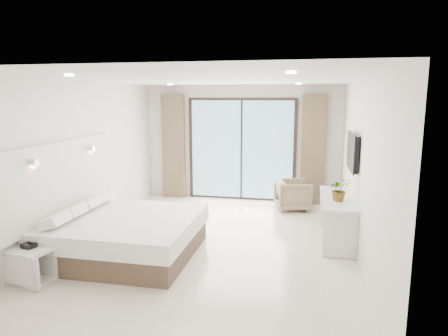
{
  "coord_description": "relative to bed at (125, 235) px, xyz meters",
  "views": [
    {
      "loc": [
        1.48,
        -6.18,
        2.43
      ],
      "look_at": [
        0.12,
        0.4,
        1.23
      ],
      "focal_mm": 32.0,
      "sensor_mm": 36.0,
      "label": 1
    }
  ],
  "objects": [
    {
      "name": "ground",
      "position": [
        1.23,
        0.7,
        -0.32
      ],
      "size": [
        6.2,
        6.2,
        0.0
      ],
      "primitive_type": "plane",
      "color": "beige",
      "rests_on": "ground"
    },
    {
      "name": "room_shell",
      "position": [
        1.03,
        1.38,
        1.27
      ],
      "size": [
        4.62,
        6.22,
        2.72
      ],
      "color": "silver",
      "rests_on": "ground"
    },
    {
      "name": "armchair",
      "position": [
        2.48,
        3.1,
        0.04
      ],
      "size": [
        0.81,
        0.84,
        0.71
      ],
      "primitive_type": "imported",
      "rotation": [
        0.0,
        0.0,
        1.83
      ],
      "color": "#8B785B",
      "rests_on": "ground"
    },
    {
      "name": "console_desk",
      "position": [
        3.27,
        1.29,
        0.25
      ],
      "size": [
        0.53,
        1.7,
        0.77
      ],
      "color": "silver",
      "rests_on": "ground"
    },
    {
      "name": "nightstand",
      "position": [
        -0.79,
        -1.15,
        -0.08
      ],
      "size": [
        0.57,
        0.5,
        0.46
      ],
      "rotation": [
        0.0,
        0.0,
        -0.16
      ],
      "color": "silver",
      "rests_on": "ground"
    },
    {
      "name": "bed",
      "position": [
        0.0,
        0.0,
        0.0
      ],
      "size": [
        2.16,
        2.05,
        0.74
      ],
      "color": "brown",
      "rests_on": "ground"
    },
    {
      "name": "plant",
      "position": [
        3.27,
        1.04,
        0.6
      ],
      "size": [
        0.44,
        0.46,
        0.29
      ],
      "primitive_type": "imported",
      "rotation": [
        0.0,
        0.0,
        0.33
      ],
      "color": "#33662D",
      "rests_on": "console_desk"
    },
    {
      "name": "phone",
      "position": [
        -0.83,
        -1.1,
        0.18
      ],
      "size": [
        0.21,
        0.18,
        0.06
      ],
      "primitive_type": "cube",
      "rotation": [
        0.0,
        0.0,
        -0.25
      ],
      "color": "black",
      "rests_on": "nightstand"
    }
  ]
}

